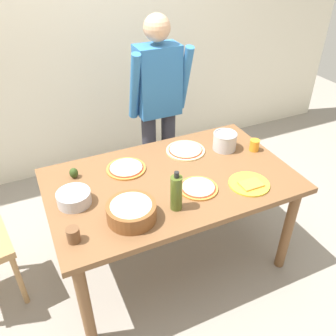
{
  "coord_description": "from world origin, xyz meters",
  "views": [
    {
      "loc": [
        -0.8,
        -1.69,
        2.12
      ],
      "look_at": [
        0.0,
        0.05,
        0.81
      ],
      "focal_mm": 37.87,
      "sensor_mm": 36.0,
      "label": 1
    }
  ],
  "objects_px": {
    "cup_small_brown": "(73,235)",
    "pizza_cooked_on_tray": "(126,168)",
    "pizza_second_cooked": "(198,188)",
    "olive_oil_bottle": "(176,193)",
    "avocado": "(74,173)",
    "popcorn_bowl": "(131,210)",
    "person_cook": "(158,103)",
    "mixing_bowl_steel": "(74,198)",
    "steel_pot": "(225,141)",
    "plate_with_slice": "(249,184)",
    "dining_table": "(171,189)",
    "cup_orange": "(254,145)",
    "pizza_raw_on_board": "(185,150)"
  },
  "relations": [
    {
      "from": "pizza_cooked_on_tray",
      "to": "mixing_bowl_steel",
      "type": "bearing_deg",
      "value": -152.09
    },
    {
      "from": "person_cook",
      "to": "avocado",
      "type": "bearing_deg",
      "value": -149.24
    },
    {
      "from": "cup_orange",
      "to": "avocado",
      "type": "distance_m",
      "value": 1.29
    },
    {
      "from": "pizza_second_cooked",
      "to": "mixing_bowl_steel",
      "type": "bearing_deg",
      "value": 165.84
    },
    {
      "from": "avocado",
      "to": "popcorn_bowl",
      "type": "bearing_deg",
      "value": -68.58
    },
    {
      "from": "olive_oil_bottle",
      "to": "pizza_second_cooked",
      "type": "bearing_deg",
      "value": 26.94
    },
    {
      "from": "plate_with_slice",
      "to": "olive_oil_bottle",
      "type": "bearing_deg",
      "value": -179.41
    },
    {
      "from": "dining_table",
      "to": "cup_orange",
      "type": "relative_size",
      "value": 18.82
    },
    {
      "from": "pizza_raw_on_board",
      "to": "popcorn_bowl",
      "type": "distance_m",
      "value": 0.79
    },
    {
      "from": "dining_table",
      "to": "avocado",
      "type": "distance_m",
      "value": 0.65
    },
    {
      "from": "dining_table",
      "to": "pizza_raw_on_board",
      "type": "xyz_separation_m",
      "value": [
        0.24,
        0.26,
        0.1
      ]
    },
    {
      "from": "olive_oil_bottle",
      "to": "avocado",
      "type": "bearing_deg",
      "value": 130.66
    },
    {
      "from": "popcorn_bowl",
      "to": "olive_oil_bottle",
      "type": "bearing_deg",
      "value": -4.48
    },
    {
      "from": "pizza_cooked_on_tray",
      "to": "steel_pot",
      "type": "relative_size",
      "value": 1.54
    },
    {
      "from": "pizza_second_cooked",
      "to": "plate_with_slice",
      "type": "distance_m",
      "value": 0.33
    },
    {
      "from": "pizza_cooked_on_tray",
      "to": "cup_small_brown",
      "type": "distance_m",
      "value": 0.69
    },
    {
      "from": "olive_oil_bottle",
      "to": "mixing_bowl_steel",
      "type": "bearing_deg",
      "value": 151.34
    },
    {
      "from": "steel_pot",
      "to": "olive_oil_bottle",
      "type": "bearing_deg",
      "value": -143.49
    },
    {
      "from": "pizza_second_cooked",
      "to": "olive_oil_bottle",
      "type": "xyz_separation_m",
      "value": [
        -0.2,
        -0.1,
        0.1
      ]
    },
    {
      "from": "dining_table",
      "to": "pizza_cooked_on_tray",
      "type": "relative_size",
      "value": 6.0
    },
    {
      "from": "pizza_second_cooked",
      "to": "plate_with_slice",
      "type": "relative_size",
      "value": 0.95
    },
    {
      "from": "person_cook",
      "to": "avocado",
      "type": "relative_size",
      "value": 23.14
    },
    {
      "from": "olive_oil_bottle",
      "to": "cup_small_brown",
      "type": "height_order",
      "value": "olive_oil_bottle"
    },
    {
      "from": "pizza_second_cooked",
      "to": "dining_table",
      "type": "bearing_deg",
      "value": 121.49
    },
    {
      "from": "person_cook",
      "to": "mixing_bowl_steel",
      "type": "xyz_separation_m",
      "value": [
        -0.86,
        -0.75,
        -0.14
      ]
    },
    {
      "from": "pizza_second_cooked",
      "to": "plate_with_slice",
      "type": "xyz_separation_m",
      "value": [
        0.32,
        -0.1,
        -0.0
      ]
    },
    {
      "from": "olive_oil_bottle",
      "to": "cup_orange",
      "type": "relative_size",
      "value": 3.01
    },
    {
      "from": "olive_oil_bottle",
      "to": "avocado",
      "type": "distance_m",
      "value": 0.73
    },
    {
      "from": "avocado",
      "to": "cup_orange",
      "type": "bearing_deg",
      "value": -9.35
    },
    {
      "from": "pizza_second_cooked",
      "to": "olive_oil_bottle",
      "type": "distance_m",
      "value": 0.25
    },
    {
      "from": "dining_table",
      "to": "pizza_cooked_on_tray",
      "type": "bearing_deg",
      "value": 136.81
    },
    {
      "from": "olive_oil_bottle",
      "to": "steel_pot",
      "type": "xyz_separation_m",
      "value": [
        0.61,
        0.45,
        -0.05
      ]
    },
    {
      "from": "plate_with_slice",
      "to": "cup_small_brown",
      "type": "xyz_separation_m",
      "value": [
        -1.12,
        -0.02,
        0.03
      ]
    },
    {
      "from": "dining_table",
      "to": "popcorn_bowl",
      "type": "height_order",
      "value": "popcorn_bowl"
    },
    {
      "from": "popcorn_bowl",
      "to": "olive_oil_bottle",
      "type": "xyz_separation_m",
      "value": [
        0.27,
        -0.02,
        0.05
      ]
    },
    {
      "from": "dining_table",
      "to": "cup_small_brown",
      "type": "bearing_deg",
      "value": -157.23
    },
    {
      "from": "pizza_cooked_on_tray",
      "to": "avocado",
      "type": "relative_size",
      "value": 3.81
    },
    {
      "from": "olive_oil_bottle",
      "to": "cup_small_brown",
      "type": "distance_m",
      "value": 0.6
    },
    {
      "from": "pizza_cooked_on_tray",
      "to": "olive_oil_bottle",
      "type": "distance_m",
      "value": 0.53
    },
    {
      "from": "person_cook",
      "to": "mixing_bowl_steel",
      "type": "distance_m",
      "value": 1.15
    },
    {
      "from": "pizza_cooked_on_tray",
      "to": "plate_with_slice",
      "type": "xyz_separation_m",
      "value": [
        0.66,
        -0.49,
        -0.0
      ]
    },
    {
      "from": "pizza_second_cooked",
      "to": "avocado",
      "type": "relative_size",
      "value": 3.53
    },
    {
      "from": "pizza_raw_on_board",
      "to": "pizza_second_cooked",
      "type": "distance_m",
      "value": 0.45
    },
    {
      "from": "pizza_cooked_on_tray",
      "to": "person_cook",
      "type": "bearing_deg",
      "value": 48.7
    },
    {
      "from": "cup_small_brown",
      "to": "pizza_cooked_on_tray",
      "type": "bearing_deg",
      "value": 47.92
    },
    {
      "from": "pizza_second_cooked",
      "to": "steel_pot",
      "type": "distance_m",
      "value": 0.54
    },
    {
      "from": "person_cook",
      "to": "olive_oil_bottle",
      "type": "height_order",
      "value": "person_cook"
    },
    {
      "from": "dining_table",
      "to": "cup_orange",
      "type": "height_order",
      "value": "cup_orange"
    },
    {
      "from": "pizza_second_cooked",
      "to": "popcorn_bowl",
      "type": "distance_m",
      "value": 0.48
    },
    {
      "from": "pizza_cooked_on_tray",
      "to": "steel_pot",
      "type": "distance_m",
      "value": 0.75
    }
  ]
}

